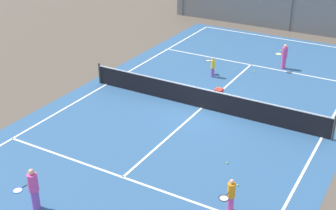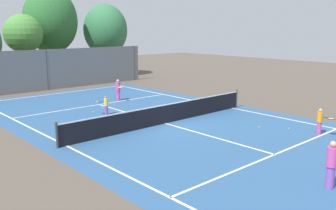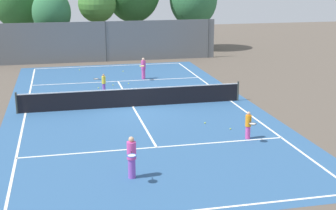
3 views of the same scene
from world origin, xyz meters
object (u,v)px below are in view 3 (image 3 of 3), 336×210
tennis_ball_3 (205,123)px  player_0 (143,68)px  tennis_ball_2 (79,70)px  tennis_ball_6 (128,84)px  player_1 (248,125)px  player_2 (103,82)px  ball_crate (130,96)px  player_3 (132,157)px  tennis_ball_0 (123,71)px  tennis_ball_4 (230,129)px  tennis_ball_1 (98,88)px  tennis_ball_5 (113,85)px

tennis_ball_3 → player_0: bearing=96.1°
tennis_ball_2 → tennis_ball_6: size_ratio=1.00×
player_1 → tennis_ball_3: bearing=114.7°
player_2 → ball_crate: 2.49m
tennis_ball_2 → player_3: bearing=-87.5°
tennis_ball_0 → tennis_ball_2: 3.27m
player_2 → tennis_ball_4: size_ratio=16.42×
player_0 → tennis_ball_1: player_0 is taller
tennis_ball_6 → tennis_ball_1: bearing=-158.9°
player_2 → tennis_ball_5: (0.74, 1.54, -0.54)m
player_0 → ball_crate: 5.42m
player_0 → ball_crate: player_0 is taller
player_0 → tennis_ball_6: size_ratio=21.63×
player_3 → ball_crate: player_3 is taller
player_1 → tennis_ball_6: bearing=106.6°
player_0 → tennis_ball_6: player_0 is taller
player_1 → ball_crate: (-3.92, 7.86, -0.45)m
player_2 → tennis_ball_2: bearing=98.8°
tennis_ball_1 → tennis_ball_6: (1.98, 0.76, 0.00)m
player_2 → player_3: player_3 is taller
player_0 → tennis_ball_6: bearing=-132.4°
tennis_ball_6 → ball_crate: bearing=-96.7°
player_3 → tennis_ball_2: size_ratio=22.82×
player_3 → tennis_ball_4: size_ratio=22.82×
player_0 → tennis_ball_4: bearing=-80.3°
player_0 → tennis_ball_0: 3.07m
player_2 → tennis_ball_1: player_2 is taller
player_0 → ball_crate: (-1.65, -5.13, -0.56)m
ball_crate → tennis_ball_2: 9.44m
player_0 → tennis_ball_0: size_ratio=21.63×
ball_crate → tennis_ball_6: 3.84m
tennis_ball_4 → player_0: bearing=99.7°
player_2 → tennis_ball_5: player_2 is taller
ball_crate → tennis_ball_5: 3.67m
player_3 → ball_crate: bearing=81.9°
ball_crate → tennis_ball_3: (2.76, -5.36, -0.15)m
ball_crate → player_2: bearing=122.2°
tennis_ball_0 → tennis_ball_6: 4.14m
player_3 → tennis_ball_6: player_3 is taller
player_3 → ball_crate: size_ratio=3.54×
player_2 → tennis_ball_0: bearing=71.5°
player_1 → tennis_ball_6: (-3.47, 11.67, -0.60)m
player_3 → tennis_ball_0: 18.93m
player_2 → tennis_ball_2: (-1.09, 7.05, -0.54)m
tennis_ball_2 → tennis_ball_3: 15.39m
player_2 → tennis_ball_6: size_ratio=16.42×
ball_crate → tennis_ball_2: ball_crate is taller
ball_crate → tennis_ball_0: (0.65, 7.94, -0.15)m
tennis_ball_6 → tennis_ball_3: bearing=-75.8°
player_2 → tennis_ball_4: bearing=-60.0°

